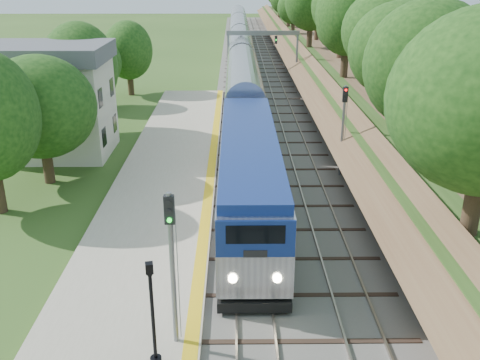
{
  "coord_description": "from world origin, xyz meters",
  "views": [
    {
      "loc": [
        -0.75,
        -8.03,
        12.94
      ],
      "look_at": [
        -0.5,
        17.4,
        2.8
      ],
      "focal_mm": 40.0,
      "sensor_mm": 36.0,
      "label": 1
    }
  ],
  "objects_px": {
    "station_building": "(51,99)",
    "signal_farside": "(343,121)",
    "train": "(241,59)",
    "signal_gantry": "(263,43)",
    "lamppost_far": "(153,321)",
    "signal_platform": "(172,254)"
  },
  "relations": [
    {
      "from": "station_building",
      "to": "signal_farside",
      "type": "distance_m",
      "value": 20.79
    },
    {
      "from": "train",
      "to": "station_building",
      "type": "bearing_deg",
      "value": -115.66
    },
    {
      "from": "train",
      "to": "signal_gantry",
      "type": "bearing_deg",
      "value": -59.22
    },
    {
      "from": "lamppost_far",
      "to": "train",
      "type": "bearing_deg",
      "value": 86.23
    },
    {
      "from": "signal_gantry",
      "to": "signal_platform",
      "type": "height_order",
      "value": "signal_gantry"
    },
    {
      "from": "signal_gantry",
      "to": "signal_farside",
      "type": "relative_size",
      "value": 1.41
    },
    {
      "from": "station_building",
      "to": "train",
      "type": "bearing_deg",
      "value": 64.34
    },
    {
      "from": "train",
      "to": "signal_farside",
      "type": "distance_m",
      "value": 34.65
    },
    {
      "from": "signal_gantry",
      "to": "signal_platform",
      "type": "xyz_separation_m",
      "value": [
        -5.37,
        -47.18,
        -0.87
      ]
    },
    {
      "from": "signal_gantry",
      "to": "train",
      "type": "xyz_separation_m",
      "value": [
        -2.47,
        4.15,
        -2.52
      ]
    },
    {
      "from": "signal_gantry",
      "to": "train",
      "type": "distance_m",
      "value": 5.45
    },
    {
      "from": "station_building",
      "to": "train",
      "type": "height_order",
      "value": "station_building"
    },
    {
      "from": "signal_platform",
      "to": "signal_farside",
      "type": "height_order",
      "value": "signal_platform"
    },
    {
      "from": "signal_gantry",
      "to": "signal_platform",
      "type": "relative_size",
      "value": 1.44
    },
    {
      "from": "train",
      "to": "signal_farside",
      "type": "relative_size",
      "value": 16.96
    },
    {
      "from": "signal_gantry",
      "to": "train",
      "type": "relative_size",
      "value": 0.08
    },
    {
      "from": "station_building",
      "to": "lamppost_far",
      "type": "relative_size",
      "value": 2.19
    },
    {
      "from": "signal_farside",
      "to": "signal_platform",
      "type": "bearing_deg",
      "value": -117.78
    },
    {
      "from": "signal_platform",
      "to": "station_building",
      "type": "bearing_deg",
      "value": 116.57
    },
    {
      "from": "train",
      "to": "lamppost_far",
      "type": "bearing_deg",
      "value": -93.77
    },
    {
      "from": "train",
      "to": "signal_platform",
      "type": "bearing_deg",
      "value": -93.23
    },
    {
      "from": "train",
      "to": "signal_platform",
      "type": "distance_m",
      "value": 51.44
    }
  ]
}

